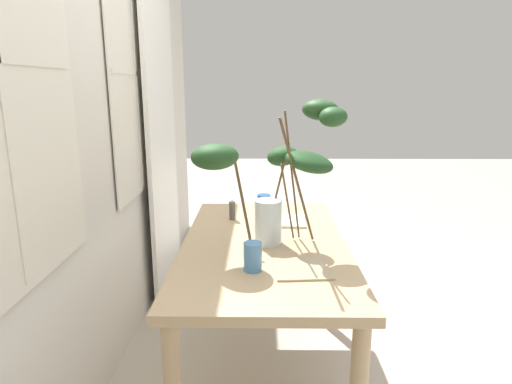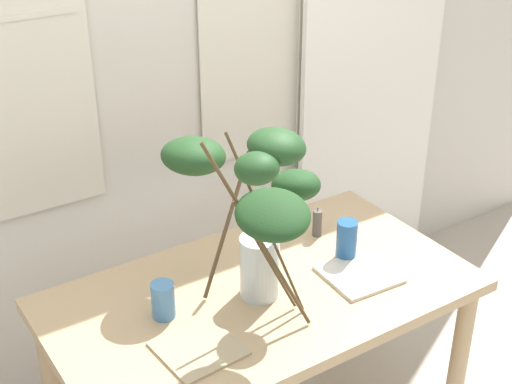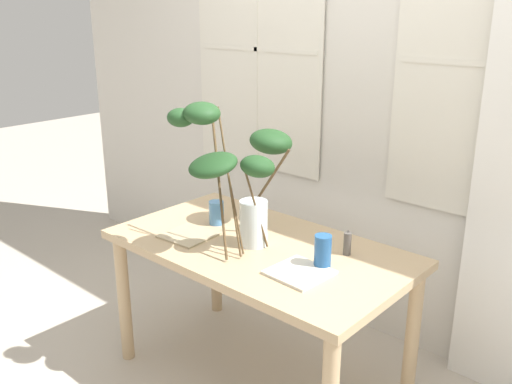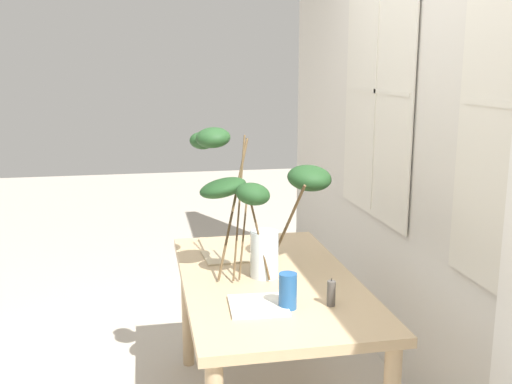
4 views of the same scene
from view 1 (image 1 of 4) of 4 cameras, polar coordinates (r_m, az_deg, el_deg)
ground at (r=2.47m, az=1.02°, el=-22.89°), size 14.00×14.00×0.00m
back_wall_with_windows at (r=2.16m, az=-22.24°, el=8.75°), size 4.96×0.14×2.63m
curtain_sheer_side at (r=3.17m, az=-12.29°, el=7.24°), size 0.80×0.03×2.27m
dining_table at (r=2.15m, az=1.09°, el=-9.01°), size 1.41×0.79×0.74m
vase_with_branches at (r=1.95m, az=2.32°, el=3.12°), size 0.46×0.72×0.69m
drinking_glass_blue_left at (r=1.78m, az=-0.44°, el=-8.51°), size 0.08×0.08×0.12m
drinking_glass_blue_right at (r=2.43m, az=1.05°, el=-2.04°), size 0.07×0.07×0.15m
plate_square_left at (r=1.82m, az=6.03°, el=-9.99°), size 0.24×0.24×0.01m
plate_square_right at (r=2.42m, az=3.75°, el=-3.79°), size 0.24×0.24×0.01m
pillar_candle at (r=2.45m, az=-3.15°, el=-2.44°), size 0.03×0.03×0.12m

